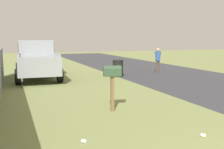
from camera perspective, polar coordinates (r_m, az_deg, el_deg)
mailbox at (r=7.84m, az=0.07°, el=-0.02°), size 0.30×0.56×1.39m
pickup_truck at (r=15.15m, az=-16.06°, el=3.43°), size 5.44×2.40×2.09m
trash_bin at (r=15.16m, az=1.28°, el=1.38°), size 0.62×0.62×0.97m
pedestrian at (r=16.93m, az=9.89°, el=3.40°), size 0.30×0.54×1.59m
litter_cup_near_hydrant at (r=6.38m, az=19.18°, el=-12.35°), size 0.13×0.13×0.08m
litter_cup_far_scatter at (r=5.76m, az=-6.08°, el=-14.17°), size 0.13×0.13×0.08m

